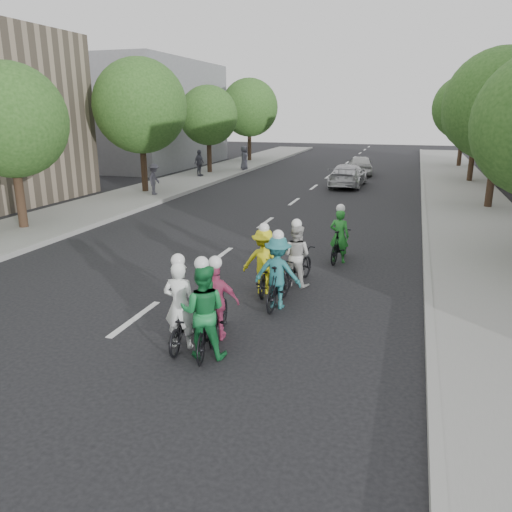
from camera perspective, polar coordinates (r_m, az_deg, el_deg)
The scene contains 25 objects.
ground at distance 11.14m, azimuth -13.67°, elevation -6.98°, with size 120.00×120.00×0.00m, color black.
sidewalk_left at distance 23.43m, azimuth -18.11°, elevation 5.08°, with size 4.00×80.00×0.15m, color gray.
curb_left at distance 22.36m, azimuth -14.01°, elevation 4.94°, with size 0.18×80.00×0.18m, color #999993.
sidewalk_right at distance 19.34m, azimuth 24.50°, elevation 2.16°, with size 4.00×80.00×0.15m, color gray.
curb_right at distance 19.18m, azimuth 18.73°, elevation 2.71°, with size 0.18×80.00×0.18m, color #999993.
bldg_sw at distance 42.51m, azimuth -13.41°, elevation 15.48°, with size 10.00×14.00×8.00m, color slate.
tree_l_2 at distance 20.07m, azimuth -26.31°, elevation 13.70°, with size 4.00×4.00×5.97m.
tree_l_3 at distance 27.35m, azimuth -13.10°, elevation 16.35°, with size 4.80×4.80×6.93m.
tree_l_4 at distance 35.44m, azimuth -5.47°, elevation 15.69°, with size 4.00×4.00×5.97m.
tree_l_5 at distance 43.88m, azimuth -0.76°, elevation 16.59°, with size 4.80×4.80×6.93m.
tree_r_1 at distance 24.52m, azimuth 26.21°, elevation 15.20°, with size 4.80×4.80×6.93m.
tree_r_2 at distance 33.46m, azimuth 23.93°, elevation 14.39°, with size 4.00×4.00×5.97m.
tree_r_3 at distance 42.43m, azimuth 22.78°, elevation 15.39°, with size 4.80×4.80×6.93m.
cyclist_0 at distance 14.88m, azimuth 9.51°, elevation 1.63°, with size 0.68×1.67×1.74m.
cyclist_1 at distance 12.16m, azimuth 0.96°, elevation -1.25°, with size 1.11×1.66×1.76m.
cyclist_2 at distance 9.56m, azimuth -8.46°, elevation -6.84°, with size 0.73×1.63×1.84m.
cyclist_3 at distance 11.26m, azimuth 2.54°, elevation -2.44°, with size 1.10×1.74×1.81m.
cyclist_4 at distance 12.76m, azimuth 4.62°, elevation -0.62°, with size 0.95×1.84×1.73m.
cyclist_5 at distance 9.78m, azimuth -4.44°, elevation -5.96°, with size 0.95×1.65×1.70m.
cyclist_6 at distance 9.09m, azimuth -5.94°, elevation -7.06°, with size 0.96×1.58×1.89m.
follow_car_lead at distance 30.02m, azimuth 10.47°, elevation 9.06°, with size 1.84×4.52×1.31m, color silver.
follow_car_trail at distance 35.82m, azimuth 11.81°, elevation 10.16°, with size 1.59×3.95×1.35m, color silver.
spectator_0 at distance 26.23m, azimuth -11.55°, elevation 8.60°, with size 1.02×0.58×1.58m, color #4C4A56.
spectator_1 at distance 33.35m, azimuth -6.51°, elevation 10.52°, with size 0.99×0.41×1.70m, color #494A55.
spectator_2 at distance 36.74m, azimuth -1.37°, elevation 11.15°, with size 0.84×0.54×1.71m, color #51515F.
Camera 1 is at (5.47, -8.69, 4.32)m, focal length 35.00 mm.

